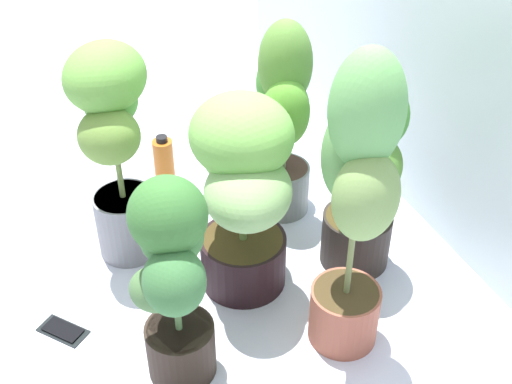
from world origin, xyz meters
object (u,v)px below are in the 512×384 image
potted_plant_back_left (282,113)px  potted_plant_front_left (114,139)px  potted_plant_back_right (357,194)px  potted_plant_front_right (173,276)px  potted_plant_back_center (364,166)px  nutrient_bottle (164,162)px  cell_phone (63,330)px  potted_plant_center (243,183)px

potted_plant_back_left → potted_plant_front_left: bearing=-86.8°
potted_plant_back_right → potted_plant_front_left: bearing=-140.8°
potted_plant_front_left → potted_plant_front_right: potted_plant_front_left is taller
potted_plant_front_right → potted_plant_front_left: bearing=-178.2°
potted_plant_back_center → potted_plant_back_right: potted_plant_back_right is taller
potted_plant_back_center → potted_plant_back_left: (-0.35, -0.11, 0.02)m
potted_plant_back_right → potted_plant_back_left: (-0.61, 0.07, -0.12)m
nutrient_bottle → cell_phone: bearing=-38.4°
potted_plant_front_left → potted_plant_back_left: (-0.03, 0.55, -0.05)m
cell_phone → nutrient_bottle: nutrient_bottle is taller
nutrient_bottle → potted_plant_back_right: bearing=16.5°
potted_plant_front_left → potted_plant_center: potted_plant_front_left is taller
potted_plant_back_center → potted_plant_front_right: 0.68m
potted_plant_back_left → cell_phone: bearing=-69.1°
potted_plant_front_left → potted_plant_front_right: 0.54m
potted_plant_front_right → potted_plant_back_center: bearing=108.9°
potted_plant_front_left → cell_phone: 0.57m
potted_plant_front_left → nutrient_bottle: size_ratio=3.49×
cell_phone → potted_plant_back_center: bearing=-43.1°
cell_phone → nutrient_bottle: (-0.59, 0.47, 0.09)m
potted_plant_center → potted_plant_back_left: (-0.31, 0.25, 0.01)m
potted_plant_back_center → potted_plant_center: potted_plant_center is taller
potted_plant_center → potted_plant_back_right: bearing=30.5°
potted_plant_front_right → nutrient_bottle: bearing=167.3°
potted_plant_front_left → cell_phone: (0.28, -0.26, -0.42)m
nutrient_bottle → potted_plant_back_center: bearing=35.5°
potted_plant_front_right → potted_plant_back_left: potted_plant_back_left is taller
nutrient_bottle → potted_plant_back_left: bearing=50.2°
potted_plant_front_left → potted_plant_back_left: bearing=93.2°
cell_phone → potted_plant_front_left: bearing=6.3°
potted_plant_front_left → potted_plant_back_left: size_ratio=1.03×
potted_plant_front_left → nutrient_bottle: bearing=146.3°
potted_plant_back_left → potted_plant_front_right: bearing=-43.1°
potted_plant_center → nutrient_bottle: 0.66m
potted_plant_front_right → potted_plant_center: size_ratio=0.97×
potted_plant_front_left → potted_plant_back_center: potted_plant_front_left is taller
potted_plant_back_right → nutrient_bottle: size_ratio=4.24×
potted_plant_back_center → nutrient_bottle: potted_plant_back_center is taller
potted_plant_front_left → nutrient_bottle: potted_plant_front_left is taller
potted_plant_back_center → potted_plant_front_right: potted_plant_back_center is taller
potted_plant_back_center → potted_plant_back_right: size_ratio=0.73×
potted_plant_back_left → potted_plant_back_center: bearing=17.5°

